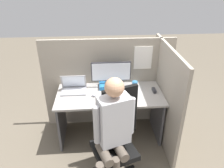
{
  "coord_description": "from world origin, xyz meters",
  "views": [
    {
      "loc": [
        -0.16,
        -2.28,
        2.31
      ],
      "look_at": [
        0.02,
        0.17,
        0.99
      ],
      "focal_mm": 35.0,
      "sensor_mm": 36.0,
      "label": 1
    }
  ],
  "objects_px": {
    "office_chair": "(117,135)",
    "coffee_mug": "(135,84)",
    "laptop": "(74,88)",
    "carrot_toy": "(130,99)",
    "paper_box": "(111,85)",
    "person": "(113,128)",
    "monitor": "(111,73)",
    "stapler": "(154,90)"
  },
  "relations": [
    {
      "from": "stapler",
      "to": "office_chair",
      "type": "bearing_deg",
      "value": -132.1
    },
    {
      "from": "laptop",
      "to": "paper_box",
      "type": "bearing_deg",
      "value": 9.38
    },
    {
      "from": "laptop",
      "to": "carrot_toy",
      "type": "height_order",
      "value": "laptop"
    },
    {
      "from": "stapler",
      "to": "person",
      "type": "relative_size",
      "value": 0.09
    },
    {
      "from": "monitor",
      "to": "person",
      "type": "relative_size",
      "value": 0.42
    },
    {
      "from": "monitor",
      "to": "coffee_mug",
      "type": "distance_m",
      "value": 0.4
    },
    {
      "from": "carrot_toy",
      "to": "office_chair",
      "type": "xyz_separation_m",
      "value": [
        -0.22,
        -0.44,
        -0.21
      ]
    },
    {
      "from": "monitor",
      "to": "coffee_mug",
      "type": "height_order",
      "value": "monitor"
    },
    {
      "from": "carrot_toy",
      "to": "stapler",
      "type": "bearing_deg",
      "value": 29.52
    },
    {
      "from": "paper_box",
      "to": "person",
      "type": "xyz_separation_m",
      "value": [
        -0.04,
        -1.0,
        0.01
      ]
    },
    {
      "from": "stapler",
      "to": "office_chair",
      "type": "distance_m",
      "value": 0.91
    },
    {
      "from": "stapler",
      "to": "person",
      "type": "height_order",
      "value": "person"
    },
    {
      "from": "coffee_mug",
      "to": "monitor",
      "type": "bearing_deg",
      "value": 173.72
    },
    {
      "from": "stapler",
      "to": "coffee_mug",
      "type": "distance_m",
      "value": 0.3
    },
    {
      "from": "office_chair",
      "to": "monitor",
      "type": "bearing_deg",
      "value": 90.57
    },
    {
      "from": "person",
      "to": "stapler",
      "type": "bearing_deg",
      "value": 51.47
    },
    {
      "from": "carrot_toy",
      "to": "person",
      "type": "distance_m",
      "value": 0.65
    },
    {
      "from": "carrot_toy",
      "to": "office_chair",
      "type": "distance_m",
      "value": 0.54
    },
    {
      "from": "carrot_toy",
      "to": "office_chair",
      "type": "relative_size",
      "value": 0.14
    },
    {
      "from": "laptop",
      "to": "office_chair",
      "type": "xyz_separation_m",
      "value": [
        0.55,
        -0.75,
        -0.24
      ]
    },
    {
      "from": "paper_box",
      "to": "office_chair",
      "type": "height_order",
      "value": "office_chair"
    },
    {
      "from": "carrot_toy",
      "to": "person",
      "type": "relative_size",
      "value": 0.12
    },
    {
      "from": "office_chair",
      "to": "person",
      "type": "relative_size",
      "value": 0.82
    },
    {
      "from": "office_chair",
      "to": "coffee_mug",
      "type": "distance_m",
      "value": 0.91
    },
    {
      "from": "carrot_toy",
      "to": "coffee_mug",
      "type": "distance_m",
      "value": 0.39
    },
    {
      "from": "monitor",
      "to": "carrot_toy",
      "type": "relative_size",
      "value": 3.55
    },
    {
      "from": "paper_box",
      "to": "person",
      "type": "relative_size",
      "value": 0.26
    },
    {
      "from": "coffee_mug",
      "to": "carrot_toy",
      "type": "bearing_deg",
      "value": -108.83
    },
    {
      "from": "monitor",
      "to": "carrot_toy",
      "type": "bearing_deg",
      "value": -60.9
    },
    {
      "from": "laptop",
      "to": "monitor",
      "type": "bearing_deg",
      "value": 9.67
    },
    {
      "from": "carrot_toy",
      "to": "office_chair",
      "type": "height_order",
      "value": "office_chair"
    },
    {
      "from": "stapler",
      "to": "person",
      "type": "bearing_deg",
      "value": -128.53
    },
    {
      "from": "paper_box",
      "to": "laptop",
      "type": "relative_size",
      "value": 0.99
    },
    {
      "from": "paper_box",
      "to": "carrot_toy",
      "type": "bearing_deg",
      "value": -60.72
    },
    {
      "from": "carrot_toy",
      "to": "coffee_mug",
      "type": "xyz_separation_m",
      "value": [
        0.12,
        0.36,
        0.03
      ]
    },
    {
      "from": "person",
      "to": "laptop",
      "type": "bearing_deg",
      "value": 118.67
    },
    {
      "from": "monitor",
      "to": "office_chair",
      "type": "relative_size",
      "value": 0.51
    },
    {
      "from": "stapler",
      "to": "carrot_toy",
      "type": "xyz_separation_m",
      "value": [
        -0.38,
        -0.21,
        -0.0
      ]
    },
    {
      "from": "paper_box",
      "to": "coffee_mug",
      "type": "xyz_separation_m",
      "value": [
        0.35,
        -0.04,
        0.02
      ]
    },
    {
      "from": "coffee_mug",
      "to": "laptop",
      "type": "bearing_deg",
      "value": -176.53
    },
    {
      "from": "stapler",
      "to": "coffee_mug",
      "type": "relative_size",
      "value": 1.28
    },
    {
      "from": "person",
      "to": "monitor",
      "type": "bearing_deg",
      "value": 87.46
    }
  ]
}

